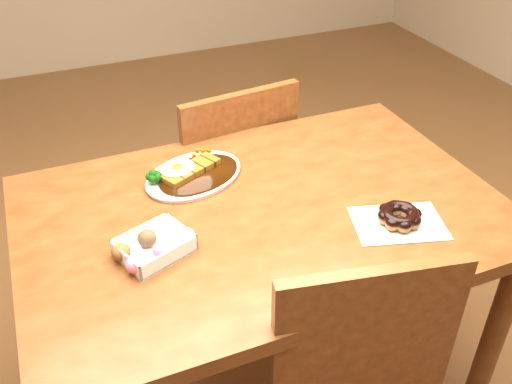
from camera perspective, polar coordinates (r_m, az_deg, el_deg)
name	(u,v)px	position (r m, az deg, el deg)	size (l,w,h in m)	color
table	(263,238)	(1.49, 0.67, -4.65)	(1.20, 0.80, 0.75)	#502910
chair_far	(226,181)	(2.02, -3.05, 1.06)	(0.46, 0.46, 0.87)	#502910
katsu_curry_plate	(192,174)	(1.55, -6.46, 1.84)	(0.33, 0.29, 0.06)	white
donut_box	(153,246)	(1.30, -10.25, -5.36)	(0.19, 0.17, 0.04)	white
pon_de_ring	(399,217)	(1.41, 14.15, -2.40)	(0.25, 0.21, 0.04)	silver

